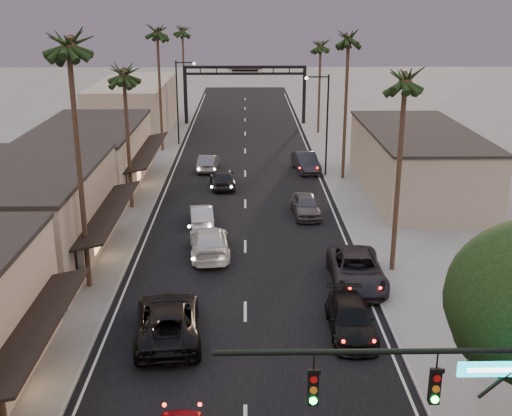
{
  "coord_description": "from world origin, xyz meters",
  "views": [
    {
      "loc": [
        0.07,
        -10.43,
        15.25
      ],
      "look_at": [
        0.7,
        28.33,
        2.5
      ],
      "focal_mm": 45.0,
      "sensor_mm": 36.0,
      "label": 1
    }
  ],
  "objects_px": {
    "arch": "(245,80)",
    "oncoming_pickup": "(168,320)",
    "palm_far": "(182,28)",
    "streetlight_right": "(324,117)",
    "palm_ra": "(406,73)",
    "palm_lc": "(123,68)",
    "palm_ld": "(157,28)",
    "traffic_signal": "(459,401)",
    "curbside_black": "(351,319)",
    "palm_rb": "(349,34)",
    "streetlight_left": "(180,96)",
    "curbside_near": "(357,270)",
    "oncoming_silver": "(201,215)",
    "palm_lb": "(68,38)",
    "palm_rc": "(321,42)"
  },
  "relations": [
    {
      "from": "palm_lb",
      "to": "palm_ld",
      "type": "bearing_deg",
      "value": 90.0
    },
    {
      "from": "palm_ra",
      "to": "palm_far",
      "type": "height_order",
      "value": "same"
    },
    {
      "from": "streetlight_right",
      "to": "palm_rc",
      "type": "bearing_deg",
      "value": 84.95
    },
    {
      "from": "palm_far",
      "to": "palm_ld",
      "type": "bearing_deg",
      "value": -90.75
    },
    {
      "from": "streetlight_left",
      "to": "curbside_black",
      "type": "height_order",
      "value": "streetlight_left"
    },
    {
      "from": "palm_ra",
      "to": "streetlight_left",
      "type": "bearing_deg",
      "value": 114.54
    },
    {
      "from": "palm_far",
      "to": "oncoming_silver",
      "type": "bearing_deg",
      "value": -83.49
    },
    {
      "from": "arch",
      "to": "oncoming_pickup",
      "type": "relative_size",
      "value": 2.39
    },
    {
      "from": "palm_ra",
      "to": "oncoming_silver",
      "type": "xyz_separation_m",
      "value": [
        -11.67,
        8.18,
        -10.73
      ]
    },
    {
      "from": "palm_lb",
      "to": "palm_far",
      "type": "bearing_deg",
      "value": 89.69
    },
    {
      "from": "streetlight_left",
      "to": "palm_ld",
      "type": "height_order",
      "value": "palm_ld"
    },
    {
      "from": "palm_ra",
      "to": "curbside_near",
      "type": "xyz_separation_m",
      "value": [
        -2.4,
        -1.79,
        -10.58
      ]
    },
    {
      "from": "streetlight_left",
      "to": "curbside_near",
      "type": "distance_m",
      "value": 38.38
    },
    {
      "from": "streetlight_left",
      "to": "palm_rb",
      "type": "height_order",
      "value": "palm_rb"
    },
    {
      "from": "palm_ld",
      "to": "oncoming_silver",
      "type": "bearing_deg",
      "value": -76.38
    },
    {
      "from": "arch",
      "to": "palm_ra",
      "type": "relative_size",
      "value": 1.15
    },
    {
      "from": "streetlight_left",
      "to": "palm_lc",
      "type": "relative_size",
      "value": 0.74
    },
    {
      "from": "arch",
      "to": "palm_rb",
      "type": "relative_size",
      "value": 1.07
    },
    {
      "from": "streetlight_left",
      "to": "oncoming_pickup",
      "type": "height_order",
      "value": "streetlight_left"
    },
    {
      "from": "streetlight_left",
      "to": "curbside_near",
      "type": "height_order",
      "value": "streetlight_left"
    },
    {
      "from": "palm_lb",
      "to": "palm_rc",
      "type": "bearing_deg",
      "value": 67.73
    },
    {
      "from": "palm_rb",
      "to": "streetlight_left",
      "type": "bearing_deg",
      "value": 137.95
    },
    {
      "from": "palm_lb",
      "to": "palm_rc",
      "type": "distance_m",
      "value": 45.48
    },
    {
      "from": "traffic_signal",
      "to": "palm_ld",
      "type": "relative_size",
      "value": 0.6
    },
    {
      "from": "palm_lb",
      "to": "palm_rc",
      "type": "relative_size",
      "value": 1.25
    },
    {
      "from": "palm_lb",
      "to": "palm_rb",
      "type": "distance_m",
      "value": 27.94
    },
    {
      "from": "arch",
      "to": "palm_rc",
      "type": "bearing_deg",
      "value": -34.89
    },
    {
      "from": "palm_ld",
      "to": "palm_lb",
      "type": "bearing_deg",
      "value": -90.0
    },
    {
      "from": "traffic_signal",
      "to": "palm_far",
      "type": "distance_m",
      "value": 75.58
    },
    {
      "from": "arch",
      "to": "palm_ra",
      "type": "bearing_deg",
      "value": -79.41
    },
    {
      "from": "palm_far",
      "to": "streetlight_right",
      "type": "bearing_deg",
      "value": -65.24
    },
    {
      "from": "traffic_signal",
      "to": "oncoming_silver",
      "type": "relative_size",
      "value": 1.96
    },
    {
      "from": "palm_ra",
      "to": "curbside_black",
      "type": "distance_m",
      "value": 13.44
    },
    {
      "from": "curbside_near",
      "to": "curbside_black",
      "type": "xyz_separation_m",
      "value": [
        -1.19,
        -5.5,
        -0.12
      ]
    },
    {
      "from": "palm_ra",
      "to": "oncoming_pickup",
      "type": "xyz_separation_m",
      "value": [
        -12.22,
        -7.54,
        -10.56
      ]
    },
    {
      "from": "palm_lc",
      "to": "palm_ld",
      "type": "height_order",
      "value": "palm_ld"
    },
    {
      "from": "palm_lb",
      "to": "curbside_black",
      "type": "xyz_separation_m",
      "value": [
        13.61,
        -5.29,
        -12.64
      ]
    },
    {
      "from": "palm_ld",
      "to": "palm_lc",
      "type": "bearing_deg",
      "value": -90.0
    },
    {
      "from": "traffic_signal",
      "to": "palm_ra",
      "type": "height_order",
      "value": "palm_ra"
    },
    {
      "from": "palm_far",
      "to": "palm_lb",
      "type": "bearing_deg",
      "value": -90.31
    },
    {
      "from": "palm_lb",
      "to": "oncoming_silver",
      "type": "bearing_deg",
      "value": 61.51
    },
    {
      "from": "oncoming_pickup",
      "to": "oncoming_silver",
      "type": "relative_size",
      "value": 1.46
    },
    {
      "from": "arch",
      "to": "palm_lb",
      "type": "relative_size",
      "value": 1.0
    },
    {
      "from": "palm_ra",
      "to": "streetlight_right",
      "type": "bearing_deg",
      "value": 94.57
    },
    {
      "from": "palm_lc",
      "to": "streetlight_right",
      "type": "bearing_deg",
      "value": 30.11
    },
    {
      "from": "oncoming_silver",
      "to": "curbside_near",
      "type": "relative_size",
      "value": 0.7
    },
    {
      "from": "palm_ra",
      "to": "curbside_black",
      "type": "height_order",
      "value": "palm_ra"
    },
    {
      "from": "palm_lc",
      "to": "palm_rb",
      "type": "height_order",
      "value": "palm_rb"
    },
    {
      "from": "palm_rb",
      "to": "curbside_black",
      "type": "bearing_deg",
      "value": -97.49
    },
    {
      "from": "palm_ld",
      "to": "oncoming_silver",
      "type": "xyz_separation_m",
      "value": [
        5.53,
        -22.82,
        -11.7
      ]
    }
  ]
}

